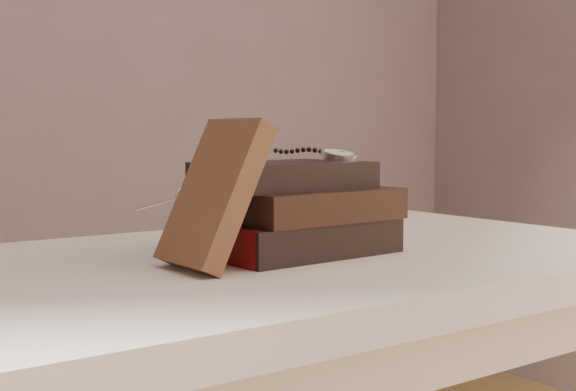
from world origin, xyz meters
TOP-DOWN VIEW (x-y plane):
  - table at (0.00, 0.35)m, footprint 1.00×0.60m
  - book_stack at (-0.01, 0.34)m, footprint 0.25×0.18m
  - journal at (-0.15, 0.30)m, footprint 0.10×0.11m
  - pocket_watch at (0.05, 0.33)m, footprint 0.05×0.15m
  - eyeglasses at (-0.10, 0.41)m, footprint 0.10×0.12m

SIDE VIEW (x-z plane):
  - table at x=0.00m, z-range 0.28..1.03m
  - book_stack at x=-0.01m, z-range 0.75..0.86m
  - eyeglasses at x=-0.10m, z-range 0.79..0.84m
  - journal at x=-0.15m, z-range 0.75..0.92m
  - pocket_watch at x=0.05m, z-range 0.87..0.89m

